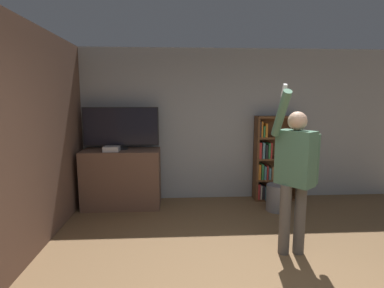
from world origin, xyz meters
The scene contains 8 objects.
wall_back centered at (0.00, 3.21, 1.35)m, with size 6.81×0.06×2.70m.
wall_side_brick centered at (-2.44, 1.59, 1.35)m, with size 0.06×4.78×2.70m.
tv_ledge centered at (-1.67, 2.82, 0.49)m, with size 1.28×0.60×0.98m.
television centered at (-1.67, 2.88, 1.35)m, with size 1.26×0.22×0.71m.
game_console centered at (-1.80, 2.68, 1.02)m, with size 0.25×0.20×0.08m.
bookshelf centered at (0.97, 3.03, 0.72)m, with size 0.79×0.28×1.52m.
person centered at (0.60, 1.09, 1.02)m, with size 0.56×0.55×1.98m.
waste_bin centered at (0.90, 2.46, 0.22)m, with size 0.36×0.36×0.43m.
Camera 1 is at (-0.78, -2.17, 1.83)m, focal length 28.00 mm.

